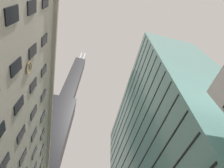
{
  "coord_description": "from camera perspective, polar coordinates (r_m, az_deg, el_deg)",
  "views": [
    {
      "loc": [
        -3.42,
        -6.62,
        1.51
      ],
      "look_at": [
        0.96,
        11.99,
        31.43
      ],
      "focal_mm": 27.24,
      "sensor_mm": 36.0,
      "label": 1
    }
  ],
  "objects": [
    {
      "name": "dark_skyscraper",
      "position": [
        109.94,
        -21.21,
        -21.19
      ],
      "size": [
        24.65,
        24.65,
        209.1
      ],
      "color": "black",
      "rests_on": "ground"
    },
    {
      "name": "glass_office_midrise",
      "position": [
        53.1,
        16.45,
        -23.46
      ],
      "size": [
        17.79,
        51.42,
        59.0
      ],
      "color": "slate",
      "rests_on": "ground"
    }
  ]
}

